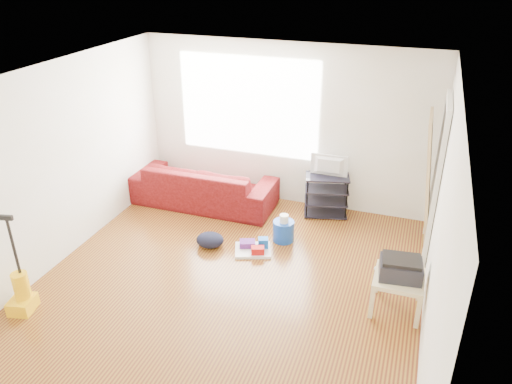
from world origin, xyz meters
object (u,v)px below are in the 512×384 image
(tv_stand, at_px, (326,195))
(sofa, at_px, (205,203))
(side_table, at_px, (399,282))
(cleaning_tray, at_px, (254,248))
(backpack, at_px, (210,246))
(vacuum, at_px, (22,293))
(bucket, at_px, (283,240))

(tv_stand, bearing_deg, sofa, 174.10)
(tv_stand, relative_size, side_table, 1.32)
(tv_stand, height_order, side_table, tv_stand)
(side_table, distance_m, cleaning_tray, 2.01)
(tv_stand, bearing_deg, backpack, -146.43)
(backpack, xyz_separation_m, vacuum, (-1.45, -1.89, 0.22))
(tv_stand, distance_m, side_table, 2.27)
(bucket, bearing_deg, backpack, -151.34)
(sofa, distance_m, cleaning_tray, 1.60)
(sofa, bearing_deg, backpack, 117.69)
(cleaning_tray, bearing_deg, tv_stand, 62.62)
(sofa, relative_size, backpack, 5.94)
(side_table, xyz_separation_m, bucket, (-1.61, 0.99, -0.37))
(side_table, distance_m, vacuum, 4.19)
(cleaning_tray, height_order, backpack, cleaning_tray)
(tv_stand, height_order, vacuum, vacuum)
(backpack, bearing_deg, sofa, 105.34)
(side_table, distance_m, bucket, 1.93)
(side_table, bearing_deg, backpack, 168.64)
(side_table, bearing_deg, sofa, 152.05)
(bucket, bearing_deg, cleaning_tray, -125.92)
(sofa, height_order, backpack, sofa)
(side_table, bearing_deg, cleaning_tray, 162.71)
(sofa, bearing_deg, cleaning_tray, 138.79)
(vacuum, bearing_deg, backpack, 39.58)
(sofa, xyz_separation_m, side_table, (3.10, -1.65, 0.37))
(tv_stand, height_order, bucket, tv_stand)
(bucket, bearing_deg, sofa, 156.39)
(vacuum, bearing_deg, bucket, 32.45)
(cleaning_tray, bearing_deg, bucket, 54.08)
(tv_stand, xyz_separation_m, cleaning_tray, (-0.69, -1.33, -0.28))
(sofa, distance_m, tv_stand, 1.94)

